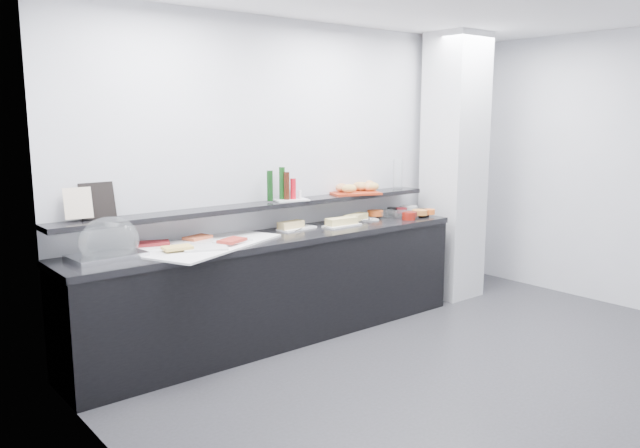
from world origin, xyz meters
TOP-DOWN VIEW (x-y plane):
  - ground at (0.00, 0.00)m, footprint 5.00×5.00m
  - back_wall at (0.00, 2.00)m, footprint 5.00×0.02m
  - column at (1.50, 1.65)m, footprint 0.50×0.50m
  - buffet_cabinet at (-0.70, 1.70)m, footprint 3.60×0.60m
  - counter_top at (-0.70, 1.70)m, footprint 3.62×0.62m
  - wall_shelf at (-0.70, 1.88)m, footprint 3.60×0.25m
  - cloche_base at (-2.13, 1.73)m, footprint 0.51×0.36m
  - cloche_dome at (-2.10, 1.74)m, footprint 0.44×0.30m
  - linen_runner at (-1.35, 1.67)m, footprint 1.29×0.97m
  - platter_meat_a at (-1.77, 1.84)m, footprint 0.34×0.26m
  - food_meat_a at (-1.73, 1.85)m, footprint 0.28×0.23m
  - platter_salmon at (-1.43, 1.79)m, footprint 0.36×0.25m
  - food_salmon at (-1.37, 1.84)m, footprint 0.23×0.18m
  - platter_cheese at (-1.46, 1.54)m, footprint 0.37×0.32m
  - food_cheese at (-1.66, 1.60)m, footprint 0.22×0.16m
  - platter_meat_b at (-1.18, 1.62)m, footprint 0.30×0.23m
  - food_meat_b at (-1.22, 1.57)m, footprint 0.25×0.21m
  - sandwich_plate_left at (-0.41, 1.82)m, footprint 0.37×0.19m
  - sandwich_food_left at (-0.47, 1.83)m, footprint 0.26×0.13m
  - tongs_left at (-0.47, 1.71)m, footprint 0.14×0.09m
  - sandwich_plate_mid at (-0.01, 1.68)m, footprint 0.37×0.17m
  - sandwich_food_mid at (-0.01, 1.69)m, footprint 0.30×0.13m
  - tongs_mid at (-0.22, 1.66)m, footprint 0.14×0.09m
  - sandwich_plate_right at (0.33, 1.80)m, footprint 0.36×0.23m
  - sandwich_food_right at (0.24, 1.77)m, footprint 0.28×0.17m
  - tongs_right at (0.32, 1.72)m, footprint 0.16×0.02m
  - bowl_glass_fruit at (0.65, 1.77)m, footprint 0.24×0.24m
  - fill_glass_fruit at (0.55, 1.83)m, footprint 0.19×0.19m
  - bowl_black_jam at (0.83, 1.86)m, footprint 0.12×0.12m
  - fill_black_jam at (0.87, 1.78)m, footprint 0.14×0.14m
  - bowl_glass_cream at (0.99, 1.81)m, footprint 0.20×0.20m
  - fill_glass_cream at (1.04, 1.83)m, footprint 0.19×0.19m
  - bowl_red_jam at (0.72, 1.55)m, footprint 0.13×0.13m
  - fill_red_jam at (0.75, 1.55)m, footprint 0.14×0.14m
  - bowl_glass_salmon at (0.75, 1.63)m, footprint 0.19×0.19m
  - fill_glass_salmon at (0.92, 1.58)m, footprint 0.19×0.19m
  - bowl_black_fruit at (1.00, 1.60)m, footprint 0.11×0.11m
  - fill_black_fruit at (1.02, 1.55)m, footprint 0.13×0.13m
  - framed_print at (-2.08, 1.98)m, footprint 0.25×0.08m
  - print_art at (-2.23, 1.93)m, footprint 0.19×0.07m
  - condiment_tray at (-0.44, 1.86)m, footprint 0.32×0.25m
  - bottle_green_a at (-0.64, 1.89)m, footprint 0.05×0.05m
  - bottle_brown at (-0.48, 1.87)m, footprint 0.06×0.06m
  - bottle_green_b at (-0.49, 1.92)m, footprint 0.06×0.06m
  - bottle_hot at (-0.41, 1.86)m, footprint 0.06×0.06m
  - shaker_salt at (-0.39, 1.92)m, footprint 0.04×0.04m
  - shaker_pepper at (-0.35, 1.85)m, footprint 0.04×0.04m
  - bread_tray at (0.30, 1.86)m, footprint 0.53×0.45m
  - bread_roll_nw at (0.20, 1.93)m, footprint 0.16×0.12m
  - bread_roll_n at (0.41, 1.92)m, footprint 0.14×0.09m
  - bread_roll_ne at (0.59, 1.96)m, footprint 0.14×0.10m
  - bread_roll_sw at (0.21, 1.83)m, footprint 0.17×0.14m
  - bread_roll_s at (0.49, 1.80)m, footprint 0.15×0.10m
  - bread_roll_se at (0.47, 1.82)m, footprint 0.13×0.09m
  - bread_roll_midw at (0.43, 1.91)m, footprint 0.14×0.11m
  - bread_roll_mide at (0.42, 1.88)m, footprint 0.18×0.15m
  - carafe at (0.90, 1.87)m, footprint 0.12×0.12m

SIDE VIEW (x-z plane):
  - ground at x=0.00m, z-range 0.00..0.00m
  - buffet_cabinet at x=-0.70m, z-range 0.00..0.85m
  - counter_top at x=-0.70m, z-range 0.85..0.90m
  - linen_runner at x=-1.35m, z-range 0.90..0.91m
  - sandwich_plate_left at x=-0.41m, z-range 0.90..0.91m
  - sandwich_plate_mid at x=-0.01m, z-range 0.90..0.91m
  - sandwich_plate_right at x=0.33m, z-range 0.90..0.91m
  - tongs_left at x=-0.47m, z-range 0.92..0.92m
  - tongs_mid at x=-0.22m, z-range 0.92..0.92m
  - tongs_right at x=0.32m, z-range 0.91..0.92m
  - cloche_base at x=-2.13m, z-range 0.90..0.94m
  - platter_meat_a at x=-1.77m, z-range 0.92..0.93m
  - platter_salmon at x=-1.43m, z-range 0.92..0.93m
  - platter_cheese at x=-1.46m, z-range 0.92..0.93m
  - platter_meat_b at x=-1.18m, z-range 0.92..0.93m
  - bowl_glass_fruit at x=0.65m, z-range 0.90..0.97m
  - bowl_black_jam at x=0.83m, z-range 0.90..0.97m
  - bowl_glass_cream at x=0.99m, z-range 0.90..0.97m
  - bowl_red_jam at x=0.72m, z-range 0.90..0.97m
  - bowl_glass_salmon at x=0.75m, z-range 0.90..0.97m
  - bowl_black_fruit at x=1.00m, z-range 0.90..0.97m
  - food_meat_a at x=-1.73m, z-range 0.93..0.95m
  - food_salmon at x=-1.37m, z-range 0.93..0.95m
  - food_cheese at x=-1.66m, z-range 0.93..0.95m
  - food_meat_b at x=-1.22m, z-range 0.93..0.95m
  - sandwich_food_left at x=-0.47m, z-range 0.91..0.97m
  - sandwich_food_mid at x=-0.01m, z-range 0.91..0.97m
  - sandwich_food_right at x=0.24m, z-range 0.91..0.97m
  - fill_glass_fruit at x=0.55m, z-range 0.92..0.97m
  - fill_black_jam at x=0.87m, z-range 0.92..0.97m
  - fill_glass_cream at x=1.04m, z-range 0.92..0.97m
  - fill_red_jam at x=0.75m, z-range 0.92..0.97m
  - fill_glass_salmon at x=0.92m, z-range 0.92..0.97m
  - fill_black_fruit at x=1.02m, z-range 0.92..0.97m
  - cloche_dome at x=-2.10m, z-range 0.86..1.20m
  - wall_shelf at x=-0.70m, z-range 1.11..1.15m
  - condiment_tray at x=-0.44m, z-range 1.15..1.16m
  - bread_tray at x=0.30m, z-range 1.15..1.17m
  - shaker_salt at x=-0.39m, z-range 1.16..1.23m
  - shaker_pepper at x=-0.35m, z-range 1.16..1.23m
  - bread_roll_nw at x=0.20m, z-range 1.17..1.25m
  - bread_roll_n at x=0.41m, z-range 1.17..1.25m
  - bread_roll_ne at x=0.59m, z-range 1.17..1.25m
  - bread_roll_sw at x=0.21m, z-range 1.17..1.25m
  - bread_roll_s at x=0.49m, z-range 1.17..1.25m
  - bread_roll_se at x=0.47m, z-range 1.17..1.25m
  - bread_roll_midw at x=0.43m, z-range 1.17..1.25m
  - bread_roll_mide at x=0.42m, z-range 1.17..1.25m
  - bottle_hot at x=-0.41m, z-range 1.16..1.34m
  - framed_print at x=-2.08m, z-range 1.15..1.41m
  - print_art at x=-2.23m, z-range 1.17..1.39m
  - bottle_brown at x=-0.48m, z-range 1.16..1.40m
  - bottle_green_a at x=-0.64m, z-range 1.16..1.42m
  - carafe at x=0.90m, z-range 1.15..1.45m
  - bottle_green_b at x=-0.49m, z-range 1.16..1.44m
  - back_wall at x=0.00m, z-range 0.00..2.70m
  - column at x=1.50m, z-range 0.00..2.70m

